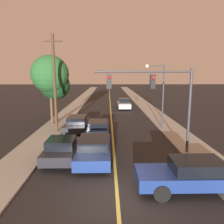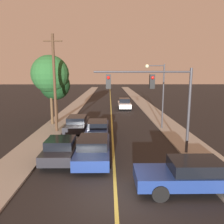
% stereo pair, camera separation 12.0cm
% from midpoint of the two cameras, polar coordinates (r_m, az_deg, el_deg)
% --- Properties ---
extents(ground_plane, '(200.00, 200.00, 0.00)m').
position_cam_midpoint_polar(ground_plane, '(10.32, 1.02, -21.20)').
color(ground_plane, black).
extents(road_surface, '(9.05, 80.00, 0.01)m').
position_cam_midpoint_polar(road_surface, '(45.14, -0.64, 3.26)').
color(road_surface, black).
rests_on(road_surface, ground).
extents(sidewalk_left, '(2.50, 80.00, 0.12)m').
position_cam_midpoint_polar(sidewalk_left, '(45.45, -7.95, 3.28)').
color(sidewalk_left, '#9E998E').
rests_on(sidewalk_left, ground).
extents(sidewalk_right, '(2.50, 80.00, 0.12)m').
position_cam_midpoint_polar(sidewalk_right, '(45.54, 6.66, 3.33)').
color(sidewalk_right, '#9E998E').
rests_on(sidewalk_right, ground).
extents(car_near_lane_front, '(2.12, 5.17, 1.47)m').
position_cam_midpoint_polar(car_near_lane_front, '(13.84, -4.94, -9.39)').
color(car_near_lane_front, navy).
rests_on(car_near_lane_front, ground).
extents(car_near_lane_second, '(1.95, 4.88, 1.40)m').
position_cam_midpoint_polar(car_near_lane_second, '(18.71, -3.90, -4.23)').
color(car_near_lane_second, navy).
rests_on(car_near_lane_second, ground).
extents(car_outer_lane_front, '(1.97, 3.91, 1.44)m').
position_cam_midpoint_polar(car_outer_lane_front, '(14.04, -13.20, -9.37)').
color(car_outer_lane_front, black).
rests_on(car_outer_lane_front, ground).
extents(car_outer_lane_second, '(1.96, 4.95, 1.46)m').
position_cam_midpoint_polar(car_outer_lane_second, '(20.60, -9.21, -2.93)').
color(car_outer_lane_second, black).
rests_on(car_outer_lane_second, ground).
extents(car_far_oncoming, '(1.89, 4.66, 1.60)m').
position_cam_midpoint_polar(car_far_oncoming, '(33.37, 3.02, 2.22)').
color(car_far_oncoming, white).
rests_on(car_far_oncoming, ground).
extents(car_crossing_right, '(5.10, 1.96, 1.50)m').
position_cam_midpoint_polar(car_crossing_right, '(11.03, 20.11, -15.06)').
color(car_crossing_right, navy).
rests_on(car_crossing_right, ground).
extents(traffic_signal_mast, '(6.26, 0.42, 5.58)m').
position_cam_midpoint_polar(traffic_signal_mast, '(14.34, 11.53, 5.20)').
color(traffic_signal_mast, '#333338').
rests_on(traffic_signal_mast, ground).
extents(streetlamp_right, '(1.87, 0.36, 6.09)m').
position_cam_midpoint_polar(streetlamp_right, '(21.25, 11.87, 6.52)').
color(streetlamp_right, '#333338').
rests_on(streetlamp_right, ground).
extents(utility_pole_left, '(1.60, 0.24, 8.58)m').
position_cam_midpoint_polar(utility_pole_left, '(20.16, -14.94, 7.51)').
color(utility_pole_left, '#422D1E').
rests_on(utility_pole_left, ground).
extents(tree_left_near, '(3.79, 3.79, 7.06)m').
position_cam_midpoint_polar(tree_left_near, '(23.19, -16.05, 9.48)').
color(tree_left_near, '#4C3823').
rests_on(tree_left_near, ground).
extents(tree_left_far, '(3.14, 3.14, 5.60)m').
position_cam_midpoint_polar(tree_left_far, '(23.85, -14.85, 6.77)').
color(tree_left_far, '#4C3823').
rests_on(tree_left_far, ground).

